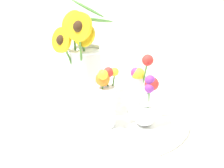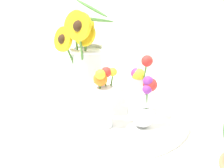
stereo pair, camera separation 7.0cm
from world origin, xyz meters
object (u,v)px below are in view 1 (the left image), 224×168
at_px(serving_tray, 112,117).
at_px(vase_small_center, 105,99).
at_px(vase_small_back, 138,89).
at_px(vase_bulb_right, 147,106).
at_px(mason_jar_sunflowers, 85,67).

height_order(serving_tray, vase_small_center, vase_small_center).
height_order(serving_tray, vase_small_back, vase_small_back).
bearing_deg(vase_bulb_right, vase_small_back, 140.70).
bearing_deg(mason_jar_sunflowers, vase_small_back, 16.94).
bearing_deg(mason_jar_sunflowers, vase_bulb_right, -0.83).
bearing_deg(serving_tray, mason_jar_sunflowers, 177.03).
xyz_separation_m(vase_small_center, vase_small_back, (0.03, 0.14, -0.00)).
distance_m(serving_tray, mason_jar_sunflowers, 0.19).
bearing_deg(vase_bulb_right, serving_tray, -178.82).
relative_size(serving_tray, vase_bulb_right, 3.08).
distance_m(vase_small_center, vase_bulb_right, 0.13).
relative_size(serving_tray, vase_small_back, 2.38).
bearing_deg(mason_jar_sunflowers, serving_tray, -2.97).
bearing_deg(vase_small_center, serving_tray, 113.36).
bearing_deg(vase_bulb_right, vase_small_center, -140.60).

